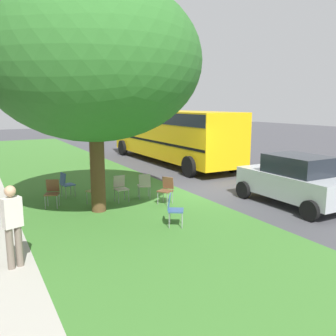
{
  "coord_description": "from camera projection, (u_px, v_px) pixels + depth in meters",
  "views": [
    {
      "loc": [
        -10.83,
        7.13,
        3.24
      ],
      "look_at": [
        0.32,
        0.98,
        0.95
      ],
      "focal_mm": 38.0,
      "sensor_mm": 36.0,
      "label": 1
    }
  ],
  "objects": [
    {
      "name": "ground",
      "position": [
        195.0,
        192.0,
        13.3
      ],
      "size": [
        80.0,
        80.0,
        0.0
      ],
      "primitive_type": "plane",
      "color": "#424247"
    },
    {
      "name": "grass_verge",
      "position": [
        114.0,
        203.0,
        11.77
      ],
      "size": [
        48.0,
        6.0,
        0.01
      ],
      "primitive_type": "cube",
      "color": "#3D752D",
      "rests_on": "ground"
    },
    {
      "name": "street_tree",
      "position": [
        94.0,
        62.0,
        10.16
      ],
      "size": [
        6.21,
        6.21,
        6.74
      ],
      "color": "brown",
      "rests_on": "ground"
    },
    {
      "name": "chair_0",
      "position": [
        52.0,
        191.0,
        11.28
      ],
      "size": [
        0.55,
        0.54,
        0.88
      ],
      "color": "brown",
      "rests_on": "ground"
    },
    {
      "name": "chair_1",
      "position": [
        66.0,
        183.0,
        12.48
      ],
      "size": [
        0.49,
        0.49,
        0.88
      ],
      "color": "#335184",
      "rests_on": "ground"
    },
    {
      "name": "chair_2",
      "position": [
        144.0,
        184.0,
        12.28
      ],
      "size": [
        0.52,
        0.51,
        0.88
      ],
      "color": "#ADA393",
      "rests_on": "ground"
    },
    {
      "name": "chair_3",
      "position": [
        121.0,
        186.0,
        11.91
      ],
      "size": [
        0.44,
        0.44,
        0.88
      ],
      "color": "#ADA393",
      "rests_on": "ground"
    },
    {
      "name": "chair_4",
      "position": [
        173.0,
        207.0,
        9.49
      ],
      "size": [
        0.57,
        0.58,
        0.88
      ],
      "color": "#335184",
      "rests_on": "ground"
    },
    {
      "name": "chair_5",
      "position": [
        96.0,
        188.0,
        11.66
      ],
      "size": [
        0.54,
        0.55,
        0.88
      ],
      "color": "olive",
      "rests_on": "ground"
    },
    {
      "name": "chair_6",
      "position": [
        166.0,
        188.0,
        11.67
      ],
      "size": [
        0.57,
        0.57,
        0.88
      ],
      "color": "brown",
      "rests_on": "ground"
    },
    {
      "name": "parked_car",
      "position": [
        295.0,
        180.0,
        11.43
      ],
      "size": [
        3.7,
        1.92,
        1.65
      ],
      "color": "#ADB2B7",
      "rests_on": "ground"
    },
    {
      "name": "school_bus",
      "position": [
        170.0,
        131.0,
        19.74
      ],
      "size": [
        10.4,
        2.8,
        2.88
      ],
      "color": "yellow",
      "rests_on": "ground"
    },
    {
      "name": "pedestrian_1",
      "position": [
        13.0,
        223.0,
        7.0
      ],
      "size": [
        0.31,
        0.41,
        1.69
      ],
      "color": "#726659",
      "rests_on": "ground"
    }
  ]
}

